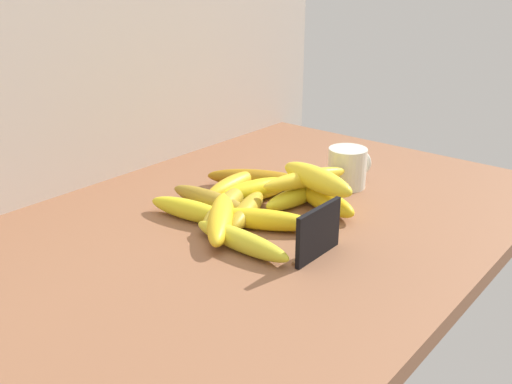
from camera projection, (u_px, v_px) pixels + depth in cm
name	position (u px, v px, depth cm)	size (l,w,h in cm)	color
counter_top	(265.00, 225.00, 104.38)	(110.00, 76.00, 3.00)	brown
back_wall	(115.00, 21.00, 114.94)	(130.00, 2.00, 70.00)	beige
chalkboard_sign	(318.00, 234.00, 88.73)	(11.00, 1.80, 8.40)	black
coffee_mug	(348.00, 167.00, 116.84)	(9.37, 7.87, 8.18)	silver
banana_0	(296.00, 196.00, 108.37)	(15.64, 3.57, 3.57)	yellow
banana_1	(221.00, 218.00, 98.31)	(20.39, 4.38, 4.38)	yellow
banana_2	(325.00, 201.00, 105.91)	(15.32, 4.02, 4.02)	yellow
banana_3	(211.00, 201.00, 106.31)	(19.89, 3.68, 3.68)	olive
banana_4	(227.00, 205.00, 104.17)	(20.85, 3.84, 3.84)	gold
banana_5	(247.00, 210.00, 102.28)	(16.14, 3.63, 3.63)	gold
banana_6	(241.00, 241.00, 91.23)	(19.52, 3.57, 3.57)	gold
banana_7	(262.00, 219.00, 98.55)	(19.08, 3.68, 3.68)	yellow
banana_8	(233.00, 186.00, 113.03)	(16.01, 3.98, 3.98)	gold
banana_9	(256.00, 190.00, 110.54)	(15.89, 4.16, 4.16)	yellow
banana_10	(191.00, 210.00, 102.12)	(17.90, 3.70, 3.70)	yellow
banana_11	(256.00, 179.00, 117.00)	(20.26, 3.80, 3.80)	#A97514
banana_12	(306.00, 179.00, 107.46)	(18.29, 3.29, 3.29)	yellow
banana_13	(317.00, 179.00, 104.55)	(17.80, 4.39, 4.39)	yellow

